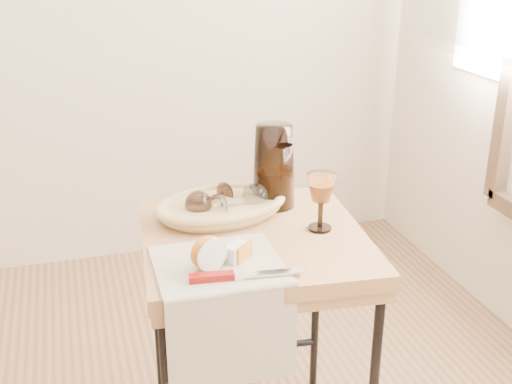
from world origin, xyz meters
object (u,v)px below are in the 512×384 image
object	(u,v)px
bread_basket	(222,208)
wine_goblet	(321,202)
goblet_lying_a	(210,199)
goblet_lying_b	(241,200)
tea_towel	(218,265)
pitcher	(274,166)
table_knife	(243,274)
apple_half	(207,252)
side_table	(254,351)

from	to	relation	value
bread_basket	wine_goblet	size ratio (longest dim) A/B	2.10
goblet_lying_a	goblet_lying_b	distance (m)	0.08
tea_towel	pitcher	xyz separation A→B (m)	(0.23, 0.30, 0.11)
bread_basket	wine_goblet	distance (m)	0.27
bread_basket	table_knife	xyz separation A→B (m)	(-0.04, -0.34, -0.01)
pitcher	table_knife	bearing A→B (deg)	-103.26
goblet_lying_a	wine_goblet	bearing A→B (deg)	110.92
table_knife	tea_towel	bearing A→B (deg)	121.20
goblet_lying_b	apple_half	distance (m)	0.30
bread_basket	pitcher	size ratio (longest dim) A/B	1.19
bread_basket	goblet_lying_a	size ratio (longest dim) A/B	2.79
tea_towel	wine_goblet	bearing A→B (deg)	22.14
side_table	apple_half	size ratio (longest dim) A/B	8.45
goblet_lying_a	tea_towel	bearing A→B (deg)	45.56
goblet_lying_a	goblet_lying_b	world-z (taller)	same
bread_basket	apple_half	world-z (taller)	apple_half
tea_towel	goblet_lying_a	bearing A→B (deg)	81.33
side_table	bread_basket	xyz separation A→B (m)	(-0.05, 0.13, 0.37)
wine_goblet	table_knife	size ratio (longest dim) A/B	0.61
tea_towel	goblet_lying_a	distance (m)	0.29
goblet_lying_a	table_knife	xyz separation A→B (m)	(-0.01, -0.36, -0.03)
goblet_lying_a	pitcher	distance (m)	0.20
goblet_lying_a	wine_goblet	size ratio (longest dim) A/B	0.76
apple_half	table_knife	size ratio (longest dim) A/B	0.34
wine_goblet	bread_basket	bearing A→B (deg)	145.28
pitcher	apple_half	xyz separation A→B (m)	(-0.26, -0.31, -0.07)
tea_towel	side_table	bearing A→B (deg)	48.90
goblet_lying_a	apple_half	distance (m)	0.30
side_table	goblet_lying_a	distance (m)	0.43
table_knife	goblet_lying_a	bearing A→B (deg)	95.04
table_knife	bread_basket	bearing A→B (deg)	90.32
bread_basket	goblet_lying_b	world-z (taller)	goblet_lying_b
tea_towel	goblet_lying_b	world-z (taller)	goblet_lying_b
pitcher	table_knife	distance (m)	0.44
tea_towel	table_knife	distance (m)	0.09
table_knife	goblet_lying_b	bearing A→B (deg)	82.01
goblet_lying_a	table_knife	size ratio (longest dim) A/B	0.46
apple_half	table_knife	distance (m)	0.10
apple_half	side_table	bearing A→B (deg)	23.34
goblet_lying_a	apple_half	size ratio (longest dim) A/B	1.38
tea_towel	bread_basket	world-z (taller)	bread_basket
tea_towel	table_knife	size ratio (longest dim) A/B	1.16
bread_basket	pitcher	bearing A→B (deg)	2.55
bread_basket	apple_half	xyz separation A→B (m)	(-0.10, -0.28, 0.02)
goblet_lying_a	wine_goblet	xyz separation A→B (m)	(0.25, -0.17, 0.03)
tea_towel	goblet_lying_a	xyz separation A→B (m)	(0.05, 0.28, 0.04)
pitcher	wine_goblet	xyz separation A→B (m)	(0.06, -0.19, -0.04)
pitcher	goblet_lying_a	bearing A→B (deg)	-159.52
side_table	apple_half	xyz separation A→B (m)	(-0.15, -0.15, 0.40)
pitcher	apple_half	world-z (taller)	pitcher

